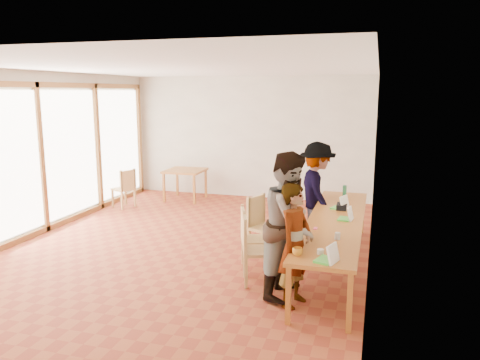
# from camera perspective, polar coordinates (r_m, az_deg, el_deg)

# --- Properties ---
(ground) EXTENTS (8.00, 8.00, 0.00)m
(ground) POSITION_cam_1_polar(r_m,az_deg,el_deg) (8.25, -6.15, -7.89)
(ground) COLOR #964324
(ground) RESTS_ON ground
(wall_back) EXTENTS (6.00, 0.10, 3.00)m
(wall_back) POSITION_cam_1_polar(r_m,az_deg,el_deg) (11.66, 1.27, 5.20)
(wall_back) COLOR beige
(wall_back) RESTS_ON ground
(wall_front) EXTENTS (6.00, 0.10, 3.00)m
(wall_front) POSITION_cam_1_polar(r_m,az_deg,el_deg) (4.56, -26.23, -4.73)
(wall_front) COLOR beige
(wall_front) RESTS_ON ground
(wall_right) EXTENTS (0.10, 8.00, 3.00)m
(wall_right) POSITION_cam_1_polar(r_m,az_deg,el_deg) (7.29, 15.94, 1.43)
(wall_right) COLOR beige
(wall_right) RESTS_ON ground
(window_wall) EXTENTS (0.10, 8.00, 3.00)m
(window_wall) POSITION_cam_1_polar(r_m,az_deg,el_deg) (9.44, -23.20, 3.02)
(window_wall) COLOR white
(window_wall) RESTS_ON ground
(ceiling) EXTENTS (6.00, 8.00, 0.04)m
(ceiling) POSITION_cam_1_polar(r_m,az_deg,el_deg) (7.83, -6.60, 13.55)
(ceiling) COLOR white
(ceiling) RESTS_ON wall_back
(communal_table) EXTENTS (0.80, 4.00, 0.75)m
(communal_table) POSITION_cam_1_polar(r_m,az_deg,el_deg) (7.15, 11.55, -5.11)
(communal_table) COLOR #A76225
(communal_table) RESTS_ON ground
(side_table) EXTENTS (0.90, 0.90, 0.75)m
(side_table) POSITION_cam_1_polar(r_m,az_deg,el_deg) (11.49, -6.71, 0.87)
(side_table) COLOR #A76225
(side_table) RESTS_ON ground
(chair_near) EXTENTS (0.56, 0.56, 0.51)m
(chair_near) POSITION_cam_1_polar(r_m,az_deg,el_deg) (6.49, 1.46, -7.59)
(chair_near) COLOR tan
(chair_near) RESTS_ON ground
(chair_mid) EXTENTS (0.56, 0.56, 0.50)m
(chair_mid) POSITION_cam_1_polar(r_m,az_deg,el_deg) (7.00, 1.17, -6.32)
(chair_mid) COLOR tan
(chair_mid) RESTS_ON ground
(chair_far) EXTENTS (0.60, 0.60, 0.52)m
(chair_far) POSITION_cam_1_polar(r_m,az_deg,el_deg) (7.58, 2.55, -4.79)
(chair_far) COLOR tan
(chair_far) RESTS_ON ground
(chair_empty) EXTENTS (0.44, 0.44, 0.43)m
(chair_empty) POSITION_cam_1_polar(r_m,az_deg,el_deg) (8.51, 5.20, -3.78)
(chair_empty) COLOR tan
(chair_empty) RESTS_ON ground
(chair_spare) EXTENTS (0.55, 0.55, 0.47)m
(chair_spare) POSITION_cam_1_polar(r_m,az_deg,el_deg) (10.95, -13.76, -0.52)
(chair_spare) COLOR tan
(chair_spare) RESTS_ON ground
(person_near) EXTENTS (0.52, 0.65, 1.54)m
(person_near) POSITION_cam_1_polar(r_m,az_deg,el_deg) (5.84, 6.72, -7.89)
(person_near) COLOR gray
(person_near) RESTS_ON ground
(person_mid) EXTENTS (0.85, 1.02, 1.89)m
(person_mid) POSITION_cam_1_polar(r_m,az_deg,el_deg) (6.06, 6.14, -5.44)
(person_mid) COLOR gray
(person_mid) RESTS_ON ground
(person_far) EXTENTS (1.05, 1.30, 1.76)m
(person_far) POSITION_cam_1_polar(r_m,az_deg,el_deg) (8.44, 9.34, -1.35)
(person_far) COLOR gray
(person_far) RESTS_ON ground
(laptop_near) EXTENTS (0.29, 0.30, 0.21)m
(laptop_near) POSITION_cam_1_polar(r_m,az_deg,el_deg) (5.38, 10.79, -9.20)
(laptop_near) COLOR green
(laptop_near) RESTS_ON communal_table
(laptop_mid) EXTENTS (0.24, 0.26, 0.20)m
(laptop_mid) POSITION_cam_1_polar(r_m,az_deg,el_deg) (7.13, 12.95, -4.35)
(laptop_mid) COLOR green
(laptop_mid) RESTS_ON communal_table
(laptop_far) EXTENTS (0.31, 0.33, 0.23)m
(laptop_far) POSITION_cam_1_polar(r_m,az_deg,el_deg) (7.77, 12.28, -3.02)
(laptop_far) COLOR green
(laptop_far) RESTS_ON communal_table
(yellow_mug) EXTENTS (0.15, 0.15, 0.09)m
(yellow_mug) POSITION_cam_1_polar(r_m,az_deg,el_deg) (5.54, 7.01, -8.66)
(yellow_mug) COLOR orange
(yellow_mug) RESTS_ON communal_table
(green_bottle) EXTENTS (0.07, 0.07, 0.28)m
(green_bottle) POSITION_cam_1_polar(r_m,az_deg,el_deg) (8.31, 12.62, -1.59)
(green_bottle) COLOR #1E693E
(green_bottle) RESTS_ON communal_table
(clear_glass) EXTENTS (0.07, 0.07, 0.09)m
(clear_glass) POSITION_cam_1_polar(r_m,az_deg,el_deg) (6.20, 11.81, -6.70)
(clear_glass) COLOR silver
(clear_glass) RESTS_ON communal_table
(condiment_cup) EXTENTS (0.08, 0.08, 0.06)m
(condiment_cup) POSITION_cam_1_polar(r_m,az_deg,el_deg) (5.63, 9.78, -8.61)
(condiment_cup) COLOR white
(condiment_cup) RESTS_ON communal_table
(pink_phone) EXTENTS (0.05, 0.10, 0.01)m
(pink_phone) POSITION_cam_1_polar(r_m,az_deg,el_deg) (6.61, 9.18, -5.84)
(pink_phone) COLOR #F75691
(pink_phone) RESTS_ON communal_table
(black_pouch) EXTENTS (0.16, 0.26, 0.09)m
(black_pouch) POSITION_cam_1_polar(r_m,az_deg,el_deg) (7.75, 12.30, -3.18)
(black_pouch) COLOR black
(black_pouch) RESTS_ON communal_table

